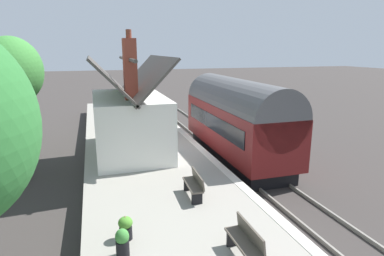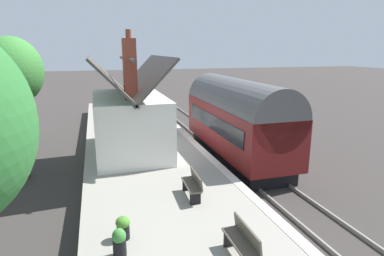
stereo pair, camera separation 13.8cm
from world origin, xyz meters
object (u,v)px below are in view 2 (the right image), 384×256
(train, at_px, (237,119))
(planter_corner_building, at_px, (130,106))
(station_building, at_px, (130,120))
(planter_under_sign, at_px, (115,107))
(planter_edge_near, at_px, (129,108))
(planter_bench_right, at_px, (123,227))
(station_sign_board, at_px, (164,107))
(tree_far_left, at_px, (13,73))
(bench_by_lamp, at_px, (242,241))
(lamp_post_platform, at_px, (153,84))
(bench_mid_platform, at_px, (193,184))
(planter_by_door, at_px, (119,242))

(train, xyz_separation_m, planter_corner_building, (12.03, 4.34, -1.08))
(train, xyz_separation_m, station_building, (0.37, 5.52, 0.21))
(train, bearing_deg, planter_under_sign, 26.68)
(station_building, bearing_deg, planter_edge_near, -5.37)
(planter_bench_right, relative_size, station_sign_board, 0.44)
(train, relative_size, tree_far_left, 1.41)
(tree_far_left, bearing_deg, bench_by_lamp, -145.24)
(bench_by_lamp, height_order, tree_far_left, tree_far_left)
(lamp_post_platform, bearing_deg, tree_far_left, 139.13)
(station_building, distance_m, planter_bench_right, 7.89)
(bench_mid_platform, distance_m, lamp_post_platform, 14.63)
(station_building, relative_size, bench_by_lamp, 4.56)
(station_sign_board, distance_m, tree_far_left, 9.64)
(station_building, bearing_deg, train, -93.88)
(bench_by_lamp, distance_m, planter_under_sign, 20.26)
(planter_bench_right, height_order, planter_edge_near, planter_bench_right)
(bench_mid_platform, xyz_separation_m, lamp_post_platform, (14.46, -1.20, 1.90))
(train, xyz_separation_m, bench_mid_platform, (-5.46, 4.05, -0.88))
(planter_bench_right, distance_m, planter_under_sign, 18.52)
(bench_mid_platform, relative_size, bench_by_lamp, 1.01)
(planter_bench_right, bearing_deg, planter_corner_building, -6.55)
(planter_bench_right, bearing_deg, tree_far_left, 26.46)
(planter_corner_building, height_order, tree_far_left, tree_far_left)
(bench_mid_platform, relative_size, tree_far_left, 0.22)
(planter_by_door, bearing_deg, train, -39.71)
(planter_by_door, bearing_deg, planter_bench_right, -11.49)
(bench_mid_platform, bearing_deg, tree_far_left, 47.67)
(station_building, relative_size, planter_by_door, 8.72)
(planter_corner_building, bearing_deg, planter_under_sign, 124.99)
(station_building, xyz_separation_m, planter_by_door, (-8.46, 1.19, -1.19))
(bench_by_lamp, xyz_separation_m, planter_under_sign, (20.18, 1.71, -0.06))
(train, distance_m, bench_by_lamp, 9.88)
(train, bearing_deg, station_building, 86.12)
(station_building, bearing_deg, tree_far_left, 90.90)
(train, relative_size, lamp_post_platform, 2.67)
(planter_corner_building, bearing_deg, planter_edge_near, 169.59)
(planter_by_door, xyz_separation_m, planter_under_sign, (19.23, -1.12, 0.04))
(bench_by_lamp, xyz_separation_m, planter_bench_right, (1.69, 2.67, -0.13))
(planter_bench_right, xyz_separation_m, planter_edge_near, (18.39, -2.04, -0.07))
(planter_edge_near, relative_size, lamp_post_platform, 0.28)
(planter_corner_building, bearing_deg, planter_by_door, 173.26)
(bench_mid_platform, xyz_separation_m, planter_by_door, (-2.62, 2.67, -0.10))
(planter_bench_right, height_order, planter_under_sign, planter_under_sign)
(train, xyz_separation_m, planter_edge_near, (11.03, 4.52, -1.08))
(planter_under_sign, bearing_deg, tree_far_left, 156.24)
(station_building, xyz_separation_m, tree_far_left, (-0.08, 4.85, 2.39))
(bench_mid_platform, distance_m, bench_by_lamp, 3.58)
(station_building, distance_m, planter_by_door, 8.63)
(station_building, relative_size, station_sign_board, 4.08)
(planter_bench_right, relative_size, planter_under_sign, 0.81)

